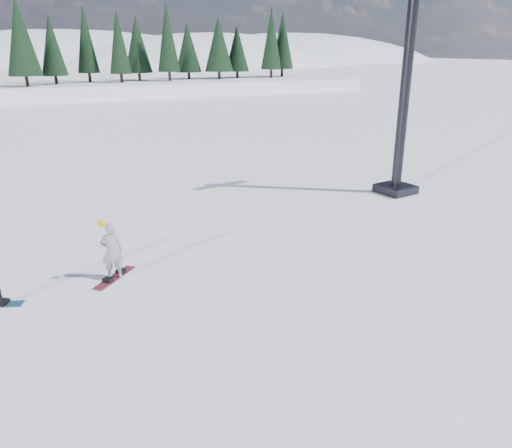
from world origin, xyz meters
The scene contains 3 objects.
lift_tower centered at (14.76, 4.15, 3.59)m, with size 2.44×1.50×8.82m.
snowboarder_woman centered at (2.80, 0.81, 0.78)m, with size 0.60×0.43×1.68m.
snowboard_woman centered at (2.80, 0.82, 0.01)m, with size 1.50×0.28×0.03m, color maroon.
Camera 1 is at (1.18, -11.38, 5.68)m, focal length 35.00 mm.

